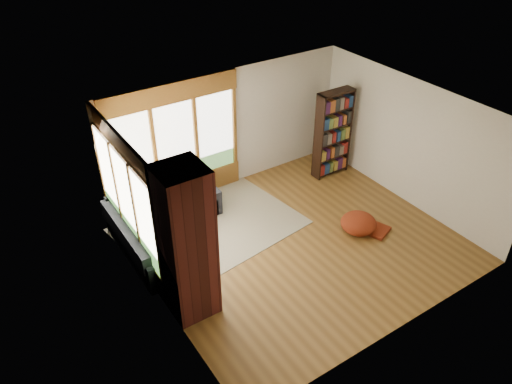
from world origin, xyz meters
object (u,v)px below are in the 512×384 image
sectional_sofa (163,219)px  dog_tan (181,197)px  area_rug (209,226)px  brick_chimney (187,244)px  dog_brindle (167,210)px  bookshelf (333,134)px  pouf (359,223)px

sectional_sofa → dog_tan: 0.60m
area_rug → brick_chimney: bearing=-126.4°
brick_chimney → area_rug: (1.25, 1.70, -1.29)m
dog_tan → dog_brindle: bearing=164.2°
dog_tan → sectional_sofa: bearing=111.0°
bookshelf → pouf: (-0.96, -1.97, -0.79)m
pouf → dog_brindle: 3.64m
brick_chimney → pouf: 3.74m
pouf → dog_tan: bearing=145.8°
area_rug → bookshelf: bearing=4.3°
area_rug → bookshelf: size_ratio=1.65×
bookshelf → dog_brindle: (-4.14, -0.26, -0.26)m
bookshelf → pouf: bearing=-116.1°
bookshelf → pouf: bookshelf is taller
dog_tan → bookshelf: bearing=-41.4°
brick_chimney → pouf: bearing=-0.3°
brick_chimney → sectional_sofa: size_ratio=1.18×
bookshelf → pouf: size_ratio=2.87×
brick_chimney → sectional_sofa: (0.45, 2.05, -1.00)m
dog_brindle → bookshelf: bearing=-104.4°
pouf → dog_tan: dog_tan is taller
brick_chimney → bookshelf: bearing=23.3°
sectional_sofa → pouf: 3.75m
sectional_sofa → area_rug: sectional_sofa is taller
sectional_sofa → pouf: (3.13, -2.07, -0.10)m
sectional_sofa → pouf: size_ratio=3.19×
area_rug → pouf: pouf is taller
brick_chimney → sectional_sofa: bearing=77.7°
dog_tan → brick_chimney: bearing=-155.2°
dog_tan → dog_brindle: size_ratio=1.21×
area_rug → pouf: 2.90m
pouf → dog_tan: size_ratio=0.72×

